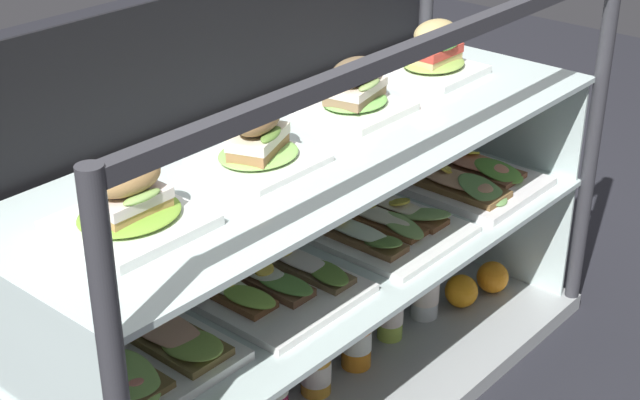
% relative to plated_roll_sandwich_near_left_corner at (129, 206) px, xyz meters
% --- Properties ---
extents(case_base_deck, '(1.41, 0.52, 0.04)m').
position_rel_plated_roll_sandwich_near_left_corner_xyz_m(case_base_deck, '(0.46, 0.01, -0.64)').
color(case_base_deck, '#A0A4A5').
rests_on(case_base_deck, ground).
extents(case_frame, '(1.41, 0.52, 0.88)m').
position_rel_plated_roll_sandwich_near_left_corner_xyz_m(case_frame, '(0.46, 0.15, -0.18)').
color(case_frame, '#333338').
rests_on(case_frame, ground).
extents(riser_lower_tier, '(1.34, 0.45, 0.31)m').
position_rel_plated_roll_sandwich_near_left_corner_xyz_m(riser_lower_tier, '(0.46, 0.01, -0.46)').
color(riser_lower_tier, silver).
rests_on(riser_lower_tier, case_base_deck).
extents(shelf_lower_glass, '(1.36, 0.47, 0.01)m').
position_rel_plated_roll_sandwich_near_left_corner_xyz_m(shelf_lower_glass, '(0.46, 0.01, -0.30)').
color(shelf_lower_glass, silver).
rests_on(shelf_lower_glass, riser_lower_tier).
extents(riser_upper_tier, '(1.34, 0.45, 0.24)m').
position_rel_plated_roll_sandwich_near_left_corner_xyz_m(riser_upper_tier, '(0.46, 0.01, -0.17)').
color(riser_upper_tier, silver).
rests_on(riser_upper_tier, shelf_lower_glass).
extents(shelf_upper_glass, '(1.36, 0.47, 0.01)m').
position_rel_plated_roll_sandwich_near_left_corner_xyz_m(shelf_upper_glass, '(0.46, 0.01, -0.05)').
color(shelf_upper_glass, silver).
rests_on(shelf_upper_glass, riser_upper_tier).
extents(plated_roll_sandwich_near_left_corner, '(0.21, 0.21, 0.12)m').
position_rel_plated_roll_sandwich_near_left_corner_xyz_m(plated_roll_sandwich_near_left_corner, '(0.00, 0.00, 0.00)').
color(plated_roll_sandwich_near_left_corner, white).
rests_on(plated_roll_sandwich_near_left_corner, shelf_upper_glass).
extents(plated_roll_sandwich_near_right_corner, '(0.19, 0.19, 0.12)m').
position_rel_plated_roll_sandwich_near_left_corner_xyz_m(plated_roll_sandwich_near_right_corner, '(0.31, 0.02, 0.00)').
color(plated_roll_sandwich_near_right_corner, white).
rests_on(plated_roll_sandwich_near_right_corner, shelf_upper_glass).
extents(plated_roll_sandwich_far_left, '(0.19, 0.19, 0.11)m').
position_rel_plated_roll_sandwich_near_left_corner_xyz_m(plated_roll_sandwich_far_left, '(0.62, 0.05, 0.00)').
color(plated_roll_sandwich_far_left, white).
rests_on(plated_roll_sandwich_far_left, shelf_upper_glass).
extents(plated_roll_sandwich_right_of_center, '(0.19, 0.19, 0.13)m').
position_rel_plated_roll_sandwich_near_left_corner_xyz_m(plated_roll_sandwich_right_of_center, '(0.91, 0.06, 0.01)').
color(plated_roll_sandwich_right_of_center, white).
rests_on(plated_roll_sandwich_right_of_center, shelf_upper_glass).
extents(open_sandwich_tray_center, '(0.28, 0.34, 0.06)m').
position_rel_plated_roll_sandwich_near_left_corner_xyz_m(open_sandwich_tray_center, '(-0.01, 0.02, -0.28)').
color(open_sandwich_tray_center, white).
rests_on(open_sandwich_tray_center, shelf_lower_glass).
extents(open_sandwich_tray_mid_right, '(0.28, 0.34, 0.06)m').
position_rel_plated_roll_sandwich_near_left_corner_xyz_m(open_sandwich_tray_mid_right, '(0.30, 0.00, -0.28)').
color(open_sandwich_tray_mid_right, white).
rests_on(open_sandwich_tray_mid_right, shelf_lower_glass).
extents(open_sandwich_tray_far_right, '(0.28, 0.34, 0.06)m').
position_rel_plated_roll_sandwich_near_left_corner_xyz_m(open_sandwich_tray_far_right, '(0.63, -0.02, -0.28)').
color(open_sandwich_tray_far_right, white).
rests_on(open_sandwich_tray_far_right, shelf_lower_glass).
extents(open_sandwich_tray_far_left, '(0.28, 0.34, 0.07)m').
position_rel_plated_roll_sandwich_near_left_corner_xyz_m(open_sandwich_tray_far_left, '(0.93, -0.03, -0.28)').
color(open_sandwich_tray_far_left, white).
rests_on(open_sandwich_tray_far_left, shelf_lower_glass).
extents(juice_bottle_front_fourth, '(0.07, 0.07, 0.24)m').
position_rel_plated_roll_sandwich_near_left_corner_xyz_m(juice_bottle_front_fourth, '(0.31, 0.01, -0.52)').
color(juice_bottle_front_fourth, '#A01B42').
rests_on(juice_bottle_front_fourth, case_base_deck).
extents(juice_bottle_back_left, '(0.07, 0.07, 0.19)m').
position_rel_plated_roll_sandwich_near_left_corner_xyz_m(juice_bottle_back_left, '(0.44, -0.00, -0.54)').
color(juice_bottle_back_left, gold).
rests_on(juice_bottle_back_left, case_base_deck).
extents(juice_bottle_near_post, '(0.07, 0.07, 0.20)m').
position_rel_plated_roll_sandwich_near_left_corner_xyz_m(juice_bottle_near_post, '(0.57, -0.01, -0.54)').
color(juice_bottle_near_post, orange).
rests_on(juice_bottle_near_post, case_base_deck).
extents(juice_bottle_back_right, '(0.06, 0.06, 0.24)m').
position_rel_plated_roll_sandwich_near_left_corner_xyz_m(juice_bottle_back_right, '(0.71, 0.00, -0.52)').
color(juice_bottle_back_right, '#B1D44F').
rests_on(juice_bottle_back_right, case_base_deck).
extents(juice_bottle_tucked_behind, '(0.07, 0.07, 0.24)m').
position_rel_plated_roll_sandwich_near_left_corner_xyz_m(juice_bottle_tucked_behind, '(0.83, -0.01, -0.52)').
color(juice_bottle_tucked_behind, silver).
rests_on(juice_bottle_tucked_behind, case_base_deck).
extents(orange_fruit_beside_bottles, '(0.08, 0.08, 0.08)m').
position_rel_plated_roll_sandwich_near_left_corner_xyz_m(orange_fruit_beside_bottles, '(0.93, -0.05, -0.58)').
color(orange_fruit_beside_bottles, orange).
rests_on(orange_fruit_beside_bottles, case_base_deck).
extents(orange_fruit_near_left_post, '(0.08, 0.08, 0.08)m').
position_rel_plated_roll_sandwich_near_left_corner_xyz_m(orange_fruit_near_left_post, '(1.04, -0.07, -0.58)').
color(orange_fruit_near_left_post, orange).
rests_on(orange_fruit_near_left_post, case_base_deck).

